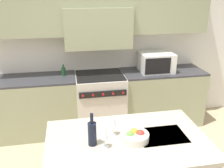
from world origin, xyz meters
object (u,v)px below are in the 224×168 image
object	(u,v)px
fruit_bowl	(135,136)
microwave	(156,62)
wine_glass_near	(104,133)
oil_bottle_on_counter	(64,71)
wine_glass_far	(113,121)
wine_bottle	(92,133)
range_stove	(100,102)

from	to	relation	value
fruit_bowl	microwave	bearing A→B (deg)	65.18
wine_glass_near	oil_bottle_on_counter	distance (m)	1.99
wine_glass_near	microwave	bearing A→B (deg)	58.99
wine_glass_far	microwave	bearing A→B (deg)	59.00
microwave	wine_bottle	size ratio (longest dim) A/B	1.71
wine_bottle	oil_bottle_on_counter	bearing A→B (deg)	97.28
wine_glass_near	fruit_bowl	distance (m)	0.31
wine_glass_near	fruit_bowl	bearing A→B (deg)	11.48
range_stove	wine_glass_far	size ratio (longest dim) A/B	4.36
wine_bottle	wine_glass_far	xyz separation A→B (m)	(0.20, 0.12, 0.03)
range_stove	oil_bottle_on_counter	bearing A→B (deg)	170.94
range_stove	microwave	world-z (taller)	microwave
range_stove	oil_bottle_on_counter	world-z (taller)	oil_bottle_on_counter
microwave	oil_bottle_on_counter	xyz separation A→B (m)	(-1.48, 0.07, -0.09)
wine_glass_far	oil_bottle_on_counter	xyz separation A→B (m)	(-0.45, 1.78, -0.08)
range_stove	fruit_bowl	distance (m)	1.89
wine_glass_near	fruit_bowl	size ratio (longest dim) A/B	0.87
wine_glass_near	oil_bottle_on_counter	xyz separation A→B (m)	(-0.34, 1.96, -0.08)
microwave	fruit_bowl	bearing A→B (deg)	-114.82
wine_glass_near	fruit_bowl	world-z (taller)	wine_glass_near
range_stove	fruit_bowl	size ratio (longest dim) A/B	3.79
microwave	wine_glass_near	size ratio (longest dim) A/B	2.41
microwave	oil_bottle_on_counter	size ratio (longest dim) A/B	3.03
wine_glass_near	wine_glass_far	bearing A→B (deg)	58.97
microwave	wine_bottle	world-z (taller)	microwave
range_stove	microwave	size ratio (longest dim) A/B	1.81
wine_bottle	microwave	bearing A→B (deg)	56.06
microwave	fruit_bowl	world-z (taller)	microwave
oil_bottle_on_counter	wine_glass_near	bearing A→B (deg)	-80.20
wine_bottle	fruit_bowl	distance (m)	0.39
fruit_bowl	oil_bottle_on_counter	size ratio (longest dim) A/B	1.45
wine_glass_far	oil_bottle_on_counter	distance (m)	1.84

